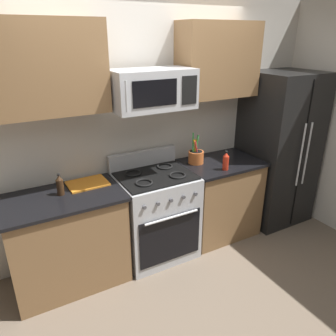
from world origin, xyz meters
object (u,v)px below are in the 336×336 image
object	(u,v)px
bottle_soy	(60,185)
cutting_board	(88,183)
microwave	(152,89)
refrigerator	(278,149)
range_oven	(156,214)
utensil_crock	(196,156)
bottle_hot_sauce	(226,161)

from	to	relation	value
bottle_soy	cutting_board	bearing A→B (deg)	20.62
microwave	bottle_soy	size ratio (longest dim) A/B	3.83
refrigerator	bottle_soy	size ratio (longest dim) A/B	9.25
microwave	range_oven	bearing A→B (deg)	-89.97
utensil_crock	bottle_hot_sauce	distance (m)	0.35
refrigerator	bottle_soy	distance (m)	2.59
range_oven	cutting_board	bearing A→B (deg)	167.42
range_oven	bottle_hot_sauce	size ratio (longest dim) A/B	5.30
range_oven	utensil_crock	distance (m)	0.77
refrigerator	bottle_hot_sauce	size ratio (longest dim) A/B	8.95
bottle_hot_sauce	utensil_crock	bearing A→B (deg)	118.17
cutting_board	bottle_hot_sauce	distance (m)	1.41
range_oven	bottle_soy	bearing A→B (deg)	177.27
utensil_crock	bottle_hot_sauce	xyz separation A→B (m)	(0.17, -0.31, 0.02)
refrigerator	microwave	world-z (taller)	microwave
range_oven	utensil_crock	world-z (taller)	utensil_crock
microwave	utensil_crock	size ratio (longest dim) A/B	2.25
utensil_crock	cutting_board	xyz separation A→B (m)	(-1.20, 0.04, -0.07)
utensil_crock	refrigerator	bearing A→B (deg)	-6.29
bottle_soy	microwave	bearing A→B (deg)	-0.98
utensil_crock	bottle_soy	world-z (taller)	utensil_crock
microwave	refrigerator	bearing A→B (deg)	-1.53
range_oven	utensil_crock	size ratio (longest dim) A/B	3.22
refrigerator	bottle_soy	bearing A→B (deg)	178.66
bottle_hot_sauce	cutting_board	bearing A→B (deg)	165.78
range_oven	bottle_hot_sauce	xyz separation A→B (m)	(0.72, -0.20, 0.53)
range_oven	bottle_hot_sauce	distance (m)	0.92
microwave	cutting_board	bearing A→B (deg)	169.79
cutting_board	bottle_hot_sauce	size ratio (longest dim) A/B	1.78
cutting_board	refrigerator	bearing A→B (deg)	-3.96
range_oven	refrigerator	distance (m)	1.74
refrigerator	bottle_hot_sauce	bearing A→B (deg)	-169.01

